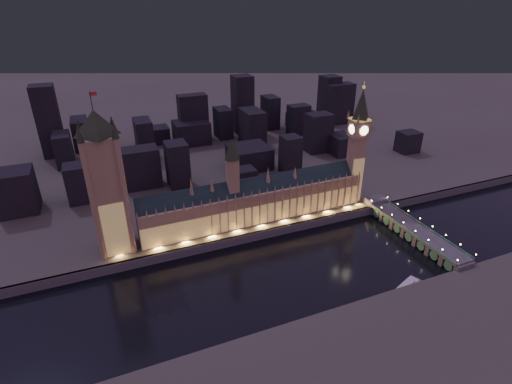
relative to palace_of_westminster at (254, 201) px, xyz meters
name	(u,v)px	position (x,y,z in m)	size (l,w,h in m)	color
ground_plane	(277,267)	(-6.13, -61.74, -26.37)	(2000.00, 2000.00, 0.00)	black
north_bank	(157,105)	(-6.13, 458.26, -22.37)	(2000.00, 960.00, 8.00)	#433D3A
embankment_wall	(257,236)	(-6.13, -20.74, -22.37)	(2000.00, 2.50, 8.00)	#484342
palace_of_westminster	(254,201)	(0.00, 0.00, 0.00)	(202.00, 22.96, 78.00)	#976F59
victoria_tower	(105,177)	(-116.13, 0.19, 42.19)	(31.68, 31.68, 122.02)	#976F59
elizabeth_tower	(358,137)	(101.87, 0.19, 44.46)	(18.00, 18.00, 112.56)	#976F59
westminster_bridge	(410,230)	(118.21, -65.18, -20.39)	(19.00, 113.00, 15.90)	#484342
river_boat	(404,288)	(65.39, -119.74, -24.81)	(38.26, 21.98, 4.50)	#484342
city_backdrop	(220,130)	(29.15, 186.05, 5.37)	(463.07, 215.63, 85.56)	black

